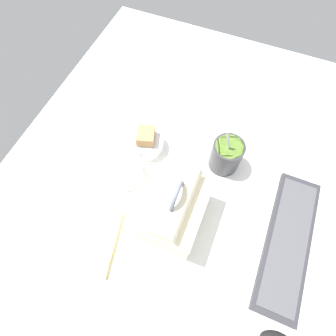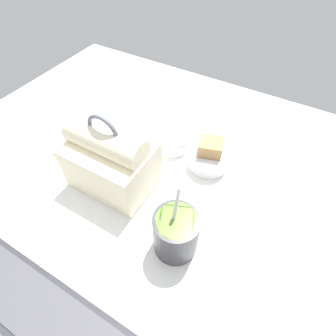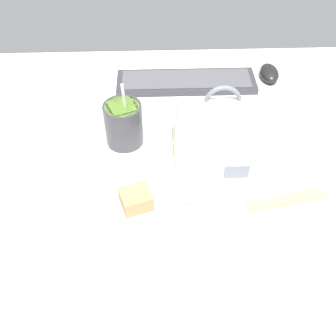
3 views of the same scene
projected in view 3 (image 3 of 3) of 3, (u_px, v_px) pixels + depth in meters
desk_surface at (164, 176)px, 99.93cm from camera, size 140.00×110.00×2.00cm
keyboard at (186, 82)px, 123.38cm from camera, size 40.56×11.62×2.10cm
lunch_bag at (219, 135)px, 96.37cm from camera, size 20.26×14.70×21.63cm
soup_cup at (124, 123)px, 102.84cm from camera, size 9.39×9.39×18.54cm
bento_bowl_sandwich at (137, 210)px, 87.32cm from camera, size 10.87×10.87×8.73cm
bento_bowl_snacks at (195, 216)px, 87.25cm from camera, size 10.05×10.05×5.70cm
computer_mouse at (269, 73)px, 124.91cm from camera, size 5.45×9.16×3.79cm
chopstick_case at (287, 200)px, 92.46cm from camera, size 18.31×6.01×1.60cm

